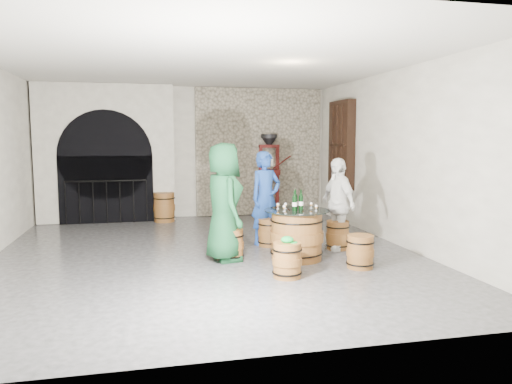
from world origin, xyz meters
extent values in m
plane|color=#2E2E31|center=(0.00, 0.00, 0.00)|extent=(8.00, 8.00, 0.00)
plane|color=beige|center=(0.00, 4.00, 1.60)|extent=(8.00, 0.00, 8.00)
plane|color=beige|center=(0.00, -4.00, 1.60)|extent=(8.00, 0.00, 8.00)
plane|color=beige|center=(3.50, 0.00, 1.60)|extent=(0.00, 8.00, 8.00)
plane|color=beige|center=(0.00, 0.00, 3.20)|extent=(8.00, 8.00, 0.00)
cube|color=tan|center=(1.80, 3.94, 1.60)|extent=(3.20, 0.12, 3.18)
cube|color=beige|center=(-1.90, 3.75, 1.60)|extent=(3.10, 0.50, 3.18)
cube|color=black|center=(-1.90, 3.48, 0.78)|extent=(2.10, 0.03, 1.55)
cylinder|color=black|center=(-1.90, 3.48, 1.55)|extent=(2.10, 0.03, 2.10)
cylinder|color=black|center=(-1.90, 3.42, 0.98)|extent=(1.79, 0.04, 0.04)
cylinder|color=black|center=(-2.79, 3.42, 0.49)|extent=(0.02, 0.02, 0.98)
cylinder|color=black|center=(-2.50, 3.42, 0.49)|extent=(0.02, 0.02, 0.98)
cylinder|color=black|center=(-2.20, 3.42, 0.49)|extent=(0.02, 0.02, 0.98)
cylinder|color=black|center=(-1.90, 3.42, 0.49)|extent=(0.02, 0.02, 0.98)
cylinder|color=black|center=(-1.60, 3.42, 0.49)|extent=(0.02, 0.02, 0.98)
cylinder|color=black|center=(-1.31, 3.42, 0.49)|extent=(0.02, 0.02, 0.98)
cylinder|color=black|center=(-1.01, 3.42, 0.49)|extent=(0.02, 0.02, 0.98)
cube|color=black|center=(3.39, 2.40, 1.80)|extent=(0.20, 1.10, 2.00)
cube|color=black|center=(3.34, 2.40, 1.80)|extent=(0.06, 0.88, 1.76)
cube|color=black|center=(3.37, 2.40, 1.80)|extent=(0.22, 0.92, 0.06)
cube|color=black|center=(3.37, 2.11, 1.80)|extent=(0.22, 0.06, 1.80)
cube|color=black|center=(3.37, 2.40, 1.80)|extent=(0.22, 0.06, 1.80)
cube|color=black|center=(3.37, 2.69, 1.80)|extent=(0.22, 0.06, 1.80)
cylinder|color=brown|center=(1.37, -0.68, 0.38)|extent=(0.81, 0.81, 0.77)
cylinder|color=brown|center=(1.37, -0.68, 0.38)|extent=(0.87, 0.87, 0.17)
torus|color=black|center=(1.37, -0.68, 0.12)|extent=(0.87, 0.87, 0.02)
torus|color=black|center=(1.37, -0.68, 0.64)|extent=(0.87, 0.87, 0.02)
cylinder|color=brown|center=(1.37, -0.68, 0.78)|extent=(0.83, 0.83, 0.02)
cylinder|color=black|center=(1.37, -0.68, 0.80)|extent=(1.05, 1.05, 0.01)
cylinder|color=brown|center=(0.32, -0.51, 0.24)|extent=(0.39, 0.39, 0.49)
cylinder|color=brown|center=(0.32, -0.51, 0.24)|extent=(0.42, 0.42, 0.11)
torus|color=black|center=(0.32, -0.51, 0.08)|extent=(0.43, 0.43, 0.02)
torus|color=black|center=(0.32, -0.51, 0.41)|extent=(0.43, 0.43, 0.02)
cylinder|color=brown|center=(0.32, -0.51, 0.50)|extent=(0.40, 0.40, 0.02)
cylinder|color=brown|center=(1.17, 0.36, 0.24)|extent=(0.39, 0.39, 0.49)
cylinder|color=brown|center=(1.17, 0.36, 0.24)|extent=(0.42, 0.42, 0.11)
torus|color=black|center=(1.17, 0.36, 0.08)|extent=(0.43, 0.43, 0.02)
torus|color=black|center=(1.17, 0.36, 0.41)|extent=(0.43, 0.43, 0.02)
cylinder|color=brown|center=(1.17, 0.36, 0.50)|extent=(0.40, 0.40, 0.02)
cylinder|color=brown|center=(2.29, -0.16, 0.24)|extent=(0.39, 0.39, 0.49)
cylinder|color=brown|center=(2.29, -0.16, 0.24)|extent=(0.42, 0.42, 0.11)
torus|color=black|center=(2.29, -0.16, 0.08)|extent=(0.43, 0.43, 0.02)
torus|color=black|center=(2.29, -0.16, 0.41)|extent=(0.43, 0.43, 0.02)
cylinder|color=brown|center=(2.29, -0.16, 0.50)|extent=(0.40, 0.40, 0.02)
cylinder|color=brown|center=(2.15, -1.41, 0.24)|extent=(0.39, 0.39, 0.49)
cylinder|color=brown|center=(2.15, -1.41, 0.24)|extent=(0.42, 0.42, 0.11)
torus|color=black|center=(2.15, -1.41, 0.08)|extent=(0.43, 0.43, 0.02)
torus|color=black|center=(2.15, -1.41, 0.41)|extent=(0.43, 0.43, 0.02)
cylinder|color=brown|center=(2.15, -1.41, 0.50)|extent=(0.40, 0.40, 0.02)
cylinder|color=brown|center=(0.92, -1.65, 0.24)|extent=(0.39, 0.39, 0.49)
cylinder|color=brown|center=(0.92, -1.65, 0.24)|extent=(0.42, 0.42, 0.11)
torus|color=black|center=(0.92, -1.65, 0.08)|extent=(0.43, 0.43, 0.02)
torus|color=black|center=(0.92, -1.65, 0.41)|extent=(0.43, 0.43, 0.02)
cylinder|color=brown|center=(0.92, -1.65, 0.50)|extent=(0.40, 0.40, 0.02)
ellipsoid|color=#0C872C|center=(0.92, -1.65, 0.54)|extent=(0.18, 0.18, 0.10)
cylinder|color=#0C872C|center=(1.00, -1.68, 0.51)|extent=(0.12, 0.12, 0.01)
imported|color=#124022|center=(0.21, -0.49, 0.94)|extent=(0.74, 1.01, 1.89)
imported|color=navy|center=(1.14, 0.52, 0.86)|extent=(0.73, 0.61, 1.72)
imported|color=white|center=(2.27, -0.17, 0.81)|extent=(0.56, 1.01, 1.62)
cylinder|color=black|center=(1.31, -0.73, 0.92)|extent=(0.07, 0.07, 0.22)
cylinder|color=white|center=(1.31, -0.73, 0.91)|extent=(0.08, 0.08, 0.06)
cone|color=black|center=(1.31, -0.73, 1.05)|extent=(0.07, 0.07, 0.05)
cylinder|color=black|center=(1.31, -0.73, 1.10)|extent=(0.03, 0.03, 0.07)
cylinder|color=black|center=(1.44, -0.67, 0.92)|extent=(0.07, 0.07, 0.22)
cylinder|color=white|center=(1.44, -0.67, 0.91)|extent=(0.08, 0.08, 0.06)
cone|color=black|center=(1.44, -0.67, 1.05)|extent=(0.07, 0.07, 0.05)
cylinder|color=black|center=(1.44, -0.67, 1.10)|extent=(0.03, 0.03, 0.07)
cylinder|color=black|center=(1.36, -0.61, 0.92)|extent=(0.07, 0.07, 0.22)
cylinder|color=white|center=(1.36, -0.61, 0.91)|extent=(0.08, 0.08, 0.06)
cone|color=black|center=(1.36, -0.61, 1.05)|extent=(0.07, 0.07, 0.05)
cylinder|color=black|center=(1.36, -0.61, 1.10)|extent=(0.03, 0.03, 0.07)
cylinder|color=brown|center=(-0.61, 3.37, 0.33)|extent=(0.47, 0.47, 0.67)
cylinder|color=brown|center=(-0.61, 3.37, 0.33)|extent=(0.51, 0.51, 0.15)
torus|color=black|center=(-0.61, 3.37, 0.11)|extent=(0.52, 0.52, 0.02)
torus|color=black|center=(-0.61, 3.37, 0.56)|extent=(0.52, 0.52, 0.02)
cylinder|color=brown|center=(-0.61, 3.37, 0.68)|extent=(0.48, 0.48, 0.02)
cube|color=#4D110C|center=(2.00, 3.70, 0.05)|extent=(0.56, 0.46, 0.11)
cube|color=#4D110C|center=(2.00, 3.70, 1.10)|extent=(0.51, 0.33, 0.13)
cube|color=#4D110C|center=(2.00, 3.70, 1.75)|extent=(0.51, 0.13, 0.08)
cylinder|color=black|center=(2.00, 3.70, 0.65)|extent=(0.06, 0.06, 1.08)
cylinder|color=black|center=(2.00, 3.70, 2.00)|extent=(0.41, 0.41, 0.10)
cone|color=black|center=(2.00, 3.70, 1.87)|extent=(0.41, 0.41, 0.22)
cube|color=#4D110C|center=(1.79, 3.70, 0.92)|extent=(0.08, 0.08, 1.73)
cube|color=#4D110C|center=(2.22, 3.70, 0.92)|extent=(0.08, 0.08, 1.73)
cylinder|color=#4D110C|center=(2.33, 3.66, 1.35)|extent=(0.46, 0.04, 0.34)
cube|color=silver|center=(2.05, 3.86, 1.35)|extent=(0.18, 0.10, 0.22)
camera|label=1|loc=(-0.96, -8.06, 1.97)|focal=34.00mm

